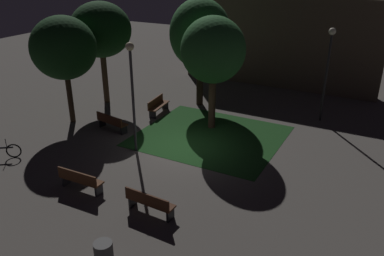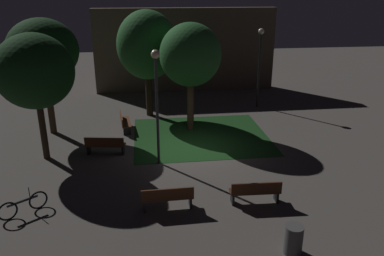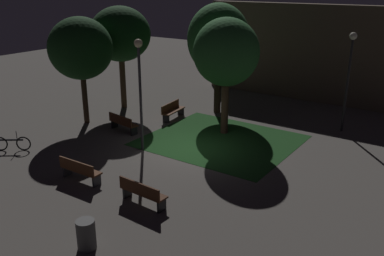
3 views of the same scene
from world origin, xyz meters
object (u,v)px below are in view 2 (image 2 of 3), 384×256
(bench_by_lamp, at_px, (124,121))
(tree_lawn_side, at_px, (43,51))
(bicycle, at_px, (23,205))
(bench_front_left, at_px, (255,191))
(trash_bin, at_px, (293,240))
(lamp_post_near_wall, at_px, (260,55))
(lamp_post_path_center, at_px, (157,90))
(tree_back_right, at_px, (190,55))
(tree_near_wall, at_px, (147,45))
(tree_left_canopy, at_px, (35,72))
(bench_lawn_edge, at_px, (168,197))
(bench_corner, at_px, (105,145))

(bench_by_lamp, xyz_separation_m, tree_lawn_side, (-3.73, 0.10, 3.83))
(tree_lawn_side, height_order, bicycle, tree_lawn_side)
(bench_front_left, bearing_deg, trash_bin, -83.46)
(lamp_post_near_wall, xyz_separation_m, lamp_post_path_center, (-6.69, -7.63, 0.01))
(bench_by_lamp, xyz_separation_m, trash_bin, (5.20, -10.91, -0.03))
(bench_by_lamp, xyz_separation_m, tree_back_right, (3.54, -0.39, 3.53))
(tree_back_right, height_order, tree_near_wall, tree_near_wall)
(bench_front_left, relative_size, lamp_post_near_wall, 0.37)
(bench_front_left, distance_m, tree_back_right, 8.62)
(tree_left_canopy, xyz_separation_m, bicycle, (0.27, -4.61, -3.61))
(bench_lawn_edge, bearing_deg, tree_left_canopy, 135.98)
(bench_corner, height_order, lamp_post_near_wall, lamp_post_near_wall)
(bench_by_lamp, height_order, lamp_post_path_center, lamp_post_path_center)
(bench_front_left, bearing_deg, tree_lawn_side, 136.25)
(bench_front_left, relative_size, trash_bin, 2.04)
(bench_corner, height_order, lamp_post_path_center, lamp_post_path_center)
(bench_front_left, bearing_deg, tree_near_wall, 108.14)
(bench_front_left, relative_size, tree_left_canopy, 0.33)
(tree_left_canopy, bearing_deg, lamp_post_near_wall, 28.76)
(tree_near_wall, bearing_deg, tree_back_right, -52.80)
(lamp_post_near_wall, bearing_deg, bench_front_left, -106.85)
(lamp_post_near_wall, distance_m, bicycle, 16.16)
(tree_lawn_side, distance_m, tree_near_wall, 5.65)
(bench_front_left, height_order, tree_near_wall, tree_near_wall)
(tree_left_canopy, height_order, lamp_post_near_wall, tree_left_canopy)
(bench_lawn_edge, xyz_separation_m, bench_by_lamp, (-1.76, 8.15, 0.00))
(bench_front_left, height_order, tree_back_right, tree_back_right)
(bench_corner, relative_size, tree_lawn_side, 0.31)
(bench_corner, height_order, tree_lawn_side, tree_lawn_side)
(bench_corner, distance_m, lamp_post_path_center, 3.92)
(tree_left_canopy, distance_m, lamp_post_path_center, 5.19)
(bench_lawn_edge, bearing_deg, bench_corner, 116.73)
(bench_lawn_edge, relative_size, tree_left_canopy, 0.33)
(tree_lawn_side, bearing_deg, lamp_post_near_wall, 14.56)
(tree_near_wall, xyz_separation_m, lamp_post_path_center, (0.21, -6.80, -0.83))
(tree_back_right, height_order, tree_lawn_side, tree_lawn_side)
(bench_lawn_edge, distance_m, bench_corner, 5.59)
(bench_lawn_edge, xyz_separation_m, trash_bin, (3.44, -2.76, -0.03))
(bench_by_lamp, bearing_deg, tree_back_right, -6.32)
(bench_by_lamp, distance_m, tree_back_right, 5.02)
(bench_corner, bearing_deg, bench_by_lamp, 76.61)
(bench_front_left, xyz_separation_m, tree_back_right, (-1.34, 7.75, 3.53))
(bench_by_lamp, distance_m, tree_left_canopy, 5.79)
(bench_by_lamp, xyz_separation_m, bench_corner, (-0.75, -3.16, 0.00))
(tree_left_canopy, relative_size, bicycle, 3.98)
(bench_lawn_edge, relative_size, bench_corner, 0.98)
(tree_near_wall, xyz_separation_m, lamp_post_near_wall, (6.90, 0.83, -0.84))
(bench_by_lamp, relative_size, tree_near_wall, 0.30)
(bench_by_lamp, distance_m, trash_bin, 12.08)
(tree_back_right, relative_size, tree_left_canopy, 1.02)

